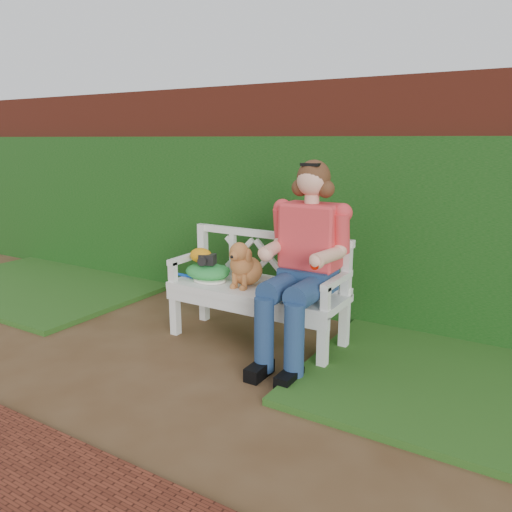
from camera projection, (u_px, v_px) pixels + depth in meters
The scene contains 12 objects.
ground at pixel (147, 361), 3.86m from camera, with size 60.00×60.00×0.00m, color #4A2F1A.
brick_wall at pixel (269, 196), 5.19m from camera, with size 10.00×0.30×2.20m, color maroon.
ivy_hedge at pixel (258, 222), 5.06m from camera, with size 10.00×0.18×1.70m, color #29511D.
grass_left at pixel (47, 284), 5.81m from camera, with size 2.60×2.00×0.05m, color #123B0C.
grass_right at pixel (501, 388), 3.39m from camera, with size 2.60×2.00×0.05m, color #123B0C.
garden_bench at pixel (256, 315), 4.17m from camera, with size 1.58×0.60×0.48m, color white, non-canonical shape.
seated_woman at pixel (307, 259), 3.79m from camera, with size 0.66×0.88×1.57m, color #F75451, non-canonical shape.
dog at pixel (246, 263), 4.13m from camera, with size 0.26×0.35×0.39m, color #A26229, non-canonical shape.
tennis_racket at pixel (207, 279), 4.31m from camera, with size 0.57×0.24×0.03m, color white, non-canonical shape.
green_bag at pixel (207, 271), 4.36m from camera, with size 0.41×0.32×0.14m, color #34842A, non-canonical shape.
camera_item at pixel (208, 259), 4.30m from camera, with size 0.13×0.10×0.09m, color black.
baseball_glove at pixel (201, 255), 4.35m from camera, with size 0.21×0.15×0.13m, color orange.
Camera 1 is at (2.57, -2.61, 1.68)m, focal length 35.00 mm.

